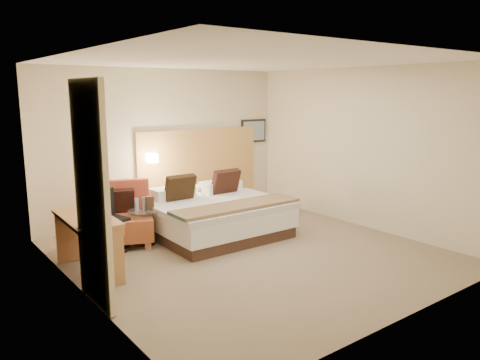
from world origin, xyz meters
TOP-DOWN VIEW (x-y plane):
  - floor at (0.00, 0.00)m, footprint 4.80×5.00m
  - ceiling at (0.00, 0.00)m, footprint 4.80×5.00m
  - wall_back at (0.00, 2.51)m, footprint 4.80×0.02m
  - wall_front at (0.00, -2.51)m, footprint 4.80×0.02m
  - wall_left at (-2.41, 0.00)m, footprint 0.02×5.00m
  - wall_right at (2.41, 0.00)m, footprint 0.02×5.00m
  - headboard_panel at (0.70, 2.47)m, footprint 2.60×0.04m
  - art_frame at (2.02, 2.48)m, footprint 0.62×0.03m
  - art_canvas at (2.02, 2.46)m, footprint 0.54×0.01m
  - lamp_arm at (-0.35, 2.42)m, footprint 0.02×0.12m
  - lamp_shade at (-0.35, 2.36)m, footprint 0.15×0.15m
  - curtain at (-2.36, -0.25)m, footprint 0.06×0.90m
  - bottle_a at (-1.15, 1.32)m, footprint 0.06×0.06m
  - bottle_b at (-1.04, 1.29)m, footprint 0.06×0.06m
  - menu_folder at (-0.97, 1.24)m, footprint 0.13×0.06m
  - bed at (0.08, 1.12)m, footprint 2.08×2.00m
  - lounge_chair at (-1.30, 1.55)m, footprint 1.11×1.05m
  - side_table at (-1.07, 1.26)m, footprint 0.54×0.54m
  - desk at (-2.11, 0.63)m, footprint 0.60×1.23m
  - desk_chair at (-1.57, 1.36)m, footprint 0.61×0.61m

SIDE VIEW (x-z plane):
  - floor at x=0.00m, z-range -0.02..0.00m
  - side_table at x=-1.07m, z-range 0.03..0.57m
  - bed at x=0.08m, z-range -0.17..0.82m
  - desk_chair at x=-1.57m, z-range -0.08..0.81m
  - lounge_chair at x=-1.30m, z-range -0.10..0.85m
  - desk at x=-2.11m, z-range 0.22..0.98m
  - bottle_a at x=-1.15m, z-range 0.54..0.73m
  - bottle_b at x=-1.04m, z-range 0.54..0.73m
  - menu_folder at x=-0.97m, z-range 0.54..0.75m
  - headboard_panel at x=0.70m, z-range 0.30..1.60m
  - lamp_arm at x=-0.35m, z-range 1.14..1.16m
  - lamp_shade at x=-0.35m, z-range 1.07..1.22m
  - curtain at x=-2.36m, z-range 0.01..2.43m
  - wall_back at x=0.00m, z-range 0.00..2.70m
  - wall_front at x=0.00m, z-range 0.00..2.70m
  - wall_left at x=-2.41m, z-range 0.00..2.70m
  - wall_right at x=2.41m, z-range 0.00..2.70m
  - art_frame at x=2.02m, z-range 1.27..1.73m
  - art_canvas at x=2.02m, z-range 1.30..1.70m
  - ceiling at x=0.00m, z-range 2.70..2.72m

